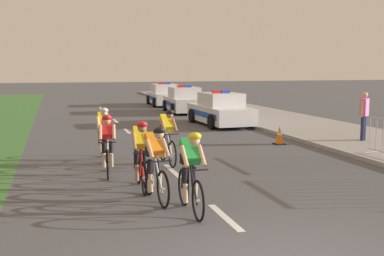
{
  "coord_description": "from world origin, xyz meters",
  "views": [
    {
      "loc": [
        -2.82,
        -5.27,
        2.64
      ],
      "look_at": [
        0.5,
        6.42,
        1.1
      ],
      "focal_mm": 45.03,
      "sensor_mm": 36.0,
      "label": 1
    }
  ],
  "objects_px": {
    "traffic_cone_mid": "(280,135)",
    "spectator_closest": "(364,113)",
    "cyclist_fifth": "(167,136)",
    "cyclist_lead": "(191,171)",
    "cyclist_third": "(141,154)",
    "police_car_second": "(184,101)",
    "cyclist_fourth": "(107,144)",
    "cyclist_second": "(155,162)",
    "cyclist_sixth": "(104,133)",
    "police_car_third": "(164,96)",
    "police_car_nearest": "(220,110)"
  },
  "relations": [
    {
      "from": "spectator_closest",
      "to": "traffic_cone_mid",
      "type": "bearing_deg",
      "value": 167.42
    },
    {
      "from": "cyclist_third",
      "to": "cyclist_fourth",
      "type": "xyz_separation_m",
      "value": [
        -0.55,
        1.6,
        0.0
      ]
    },
    {
      "from": "cyclist_lead",
      "to": "cyclist_fourth",
      "type": "height_order",
      "value": "same"
    },
    {
      "from": "traffic_cone_mid",
      "to": "cyclist_second",
      "type": "bearing_deg",
      "value": -133.65
    },
    {
      "from": "spectator_closest",
      "to": "cyclist_fourth",
      "type": "bearing_deg",
      "value": -164.22
    },
    {
      "from": "traffic_cone_mid",
      "to": "spectator_closest",
      "type": "relative_size",
      "value": 0.38
    },
    {
      "from": "police_car_third",
      "to": "police_car_second",
      "type": "bearing_deg",
      "value": -90.0
    },
    {
      "from": "cyclist_lead",
      "to": "cyclist_third",
      "type": "distance_m",
      "value": 2.01
    },
    {
      "from": "police_car_third",
      "to": "spectator_closest",
      "type": "xyz_separation_m",
      "value": [
        3.0,
        -18.15,
        0.4
      ]
    },
    {
      "from": "cyclist_lead",
      "to": "police_car_third",
      "type": "relative_size",
      "value": 0.39
    },
    {
      "from": "cyclist_third",
      "to": "cyclist_fifth",
      "type": "xyz_separation_m",
      "value": [
        1.16,
        2.51,
        0.0
      ]
    },
    {
      "from": "police_car_third",
      "to": "traffic_cone_mid",
      "type": "bearing_deg",
      "value": -89.55
    },
    {
      "from": "cyclist_lead",
      "to": "cyclist_fifth",
      "type": "xyz_separation_m",
      "value": [
        0.59,
        4.44,
        0.0
      ]
    },
    {
      "from": "cyclist_third",
      "to": "traffic_cone_mid",
      "type": "bearing_deg",
      "value": 40.41
    },
    {
      "from": "cyclist_fifth",
      "to": "traffic_cone_mid",
      "type": "relative_size",
      "value": 2.69
    },
    {
      "from": "police_car_nearest",
      "to": "police_car_second",
      "type": "bearing_deg",
      "value": 90.01
    },
    {
      "from": "cyclist_third",
      "to": "police_car_nearest",
      "type": "bearing_deg",
      "value": 62.6
    },
    {
      "from": "cyclist_third",
      "to": "police_car_nearest",
      "type": "relative_size",
      "value": 0.39
    },
    {
      "from": "cyclist_fifth",
      "to": "police_car_second",
      "type": "height_order",
      "value": "police_car_second"
    },
    {
      "from": "police_car_second",
      "to": "spectator_closest",
      "type": "bearing_deg",
      "value": -76.86
    },
    {
      "from": "cyclist_fifth",
      "to": "traffic_cone_mid",
      "type": "xyz_separation_m",
      "value": [
        4.47,
        2.28,
        -0.48
      ]
    },
    {
      "from": "cyclist_lead",
      "to": "spectator_closest",
      "type": "xyz_separation_m",
      "value": [
        7.93,
        6.09,
        0.3
      ]
    },
    {
      "from": "cyclist_lead",
      "to": "cyclist_fourth",
      "type": "xyz_separation_m",
      "value": [
        -1.12,
        3.53,
        0.0
      ]
    },
    {
      "from": "cyclist_second",
      "to": "cyclist_sixth",
      "type": "bearing_deg",
      "value": 96.95
    },
    {
      "from": "police_car_third",
      "to": "cyclist_third",
      "type": "bearing_deg",
      "value": -103.84
    },
    {
      "from": "cyclist_sixth",
      "to": "police_car_third",
      "type": "distance_m",
      "value": 19.65
    },
    {
      "from": "cyclist_third",
      "to": "traffic_cone_mid",
      "type": "height_order",
      "value": "cyclist_third"
    },
    {
      "from": "cyclist_sixth",
      "to": "traffic_cone_mid",
      "type": "distance_m",
      "value": 6.22
    },
    {
      "from": "cyclist_second",
      "to": "cyclist_fifth",
      "type": "height_order",
      "value": "same"
    },
    {
      "from": "cyclist_third",
      "to": "cyclist_sixth",
      "type": "height_order",
      "value": "same"
    },
    {
      "from": "cyclist_fifth",
      "to": "police_car_nearest",
      "type": "height_order",
      "value": "police_car_nearest"
    },
    {
      "from": "cyclist_third",
      "to": "police_car_second",
      "type": "relative_size",
      "value": 0.38
    },
    {
      "from": "cyclist_sixth",
      "to": "police_car_second",
      "type": "xyz_separation_m",
      "value": [
        5.94,
        13.42,
        -0.11
      ]
    },
    {
      "from": "police_car_nearest",
      "to": "traffic_cone_mid",
      "type": "xyz_separation_m",
      "value": [
        0.13,
        -5.81,
        -0.37
      ]
    },
    {
      "from": "cyclist_fifth",
      "to": "cyclist_second",
      "type": "bearing_deg",
      "value": -106.63
    },
    {
      "from": "traffic_cone_mid",
      "to": "spectator_closest",
      "type": "bearing_deg",
      "value": -12.58
    },
    {
      "from": "spectator_closest",
      "to": "cyclist_sixth",
      "type": "bearing_deg",
      "value": -176.34
    },
    {
      "from": "cyclist_fifth",
      "to": "cyclist_lead",
      "type": "bearing_deg",
      "value": -97.58
    },
    {
      "from": "cyclist_lead",
      "to": "police_car_third",
      "type": "distance_m",
      "value": 24.74
    },
    {
      "from": "cyclist_second",
      "to": "cyclist_sixth",
      "type": "height_order",
      "value": "same"
    },
    {
      "from": "cyclist_second",
      "to": "police_car_second",
      "type": "bearing_deg",
      "value": 73.35
    },
    {
      "from": "cyclist_third",
      "to": "cyclist_fourth",
      "type": "distance_m",
      "value": 1.69
    },
    {
      "from": "cyclist_fifth",
      "to": "police_car_second",
      "type": "bearing_deg",
      "value": 73.34
    },
    {
      "from": "cyclist_lead",
      "to": "traffic_cone_mid",
      "type": "height_order",
      "value": "cyclist_lead"
    },
    {
      "from": "traffic_cone_mid",
      "to": "spectator_closest",
      "type": "distance_m",
      "value": 3.03
    },
    {
      "from": "cyclist_sixth",
      "to": "police_car_nearest",
      "type": "height_order",
      "value": "police_car_nearest"
    },
    {
      "from": "police_car_second",
      "to": "cyclist_fourth",
      "type": "bearing_deg",
      "value": -111.42
    },
    {
      "from": "cyclist_sixth",
      "to": "spectator_closest",
      "type": "bearing_deg",
      "value": 3.66
    },
    {
      "from": "cyclist_third",
      "to": "police_car_third",
      "type": "xyz_separation_m",
      "value": [
        5.5,
        22.31,
        -0.11
      ]
    },
    {
      "from": "police_car_third",
      "to": "spectator_closest",
      "type": "height_order",
      "value": "spectator_closest"
    }
  ]
}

